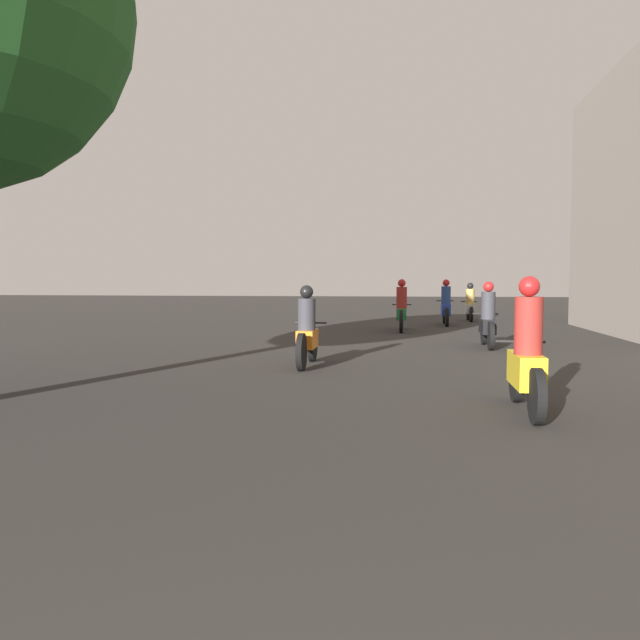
# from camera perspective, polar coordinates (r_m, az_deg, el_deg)

# --- Properties ---
(motorcycle_yellow) EXTENTS (0.60, 1.90, 1.61)m
(motorcycle_yellow) POSITION_cam_1_polar(r_m,az_deg,el_deg) (7.72, 18.38, -3.42)
(motorcycle_yellow) COLOR black
(motorcycle_yellow) RESTS_ON ground_plane
(motorcycle_orange) EXTENTS (0.60, 1.93, 1.47)m
(motorcycle_orange) POSITION_cam_1_polar(r_m,az_deg,el_deg) (11.32, -1.18, -1.22)
(motorcycle_orange) COLOR black
(motorcycle_orange) RESTS_ON ground_plane
(motorcycle_black) EXTENTS (0.60, 1.93, 1.53)m
(motorcycle_black) POSITION_cam_1_polar(r_m,az_deg,el_deg) (14.99, 15.07, -0.10)
(motorcycle_black) COLOR black
(motorcycle_black) RESTS_ON ground_plane
(motorcycle_green) EXTENTS (0.60, 2.16, 1.59)m
(motorcycle_green) POSITION_cam_1_polar(r_m,az_deg,el_deg) (19.34, 7.47, 0.91)
(motorcycle_green) COLOR black
(motorcycle_green) RESTS_ON ground_plane
(motorcycle_blue) EXTENTS (0.60, 2.12, 1.59)m
(motorcycle_blue) POSITION_cam_1_polar(r_m,az_deg,el_deg) (22.09, 11.42, 1.19)
(motorcycle_blue) COLOR black
(motorcycle_blue) RESTS_ON ground_plane
(motorcycle_silver) EXTENTS (0.60, 1.83, 1.46)m
(motorcycle_silver) POSITION_cam_1_polar(r_m,az_deg,el_deg) (24.53, 13.54, 1.30)
(motorcycle_silver) COLOR black
(motorcycle_silver) RESTS_ON ground_plane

